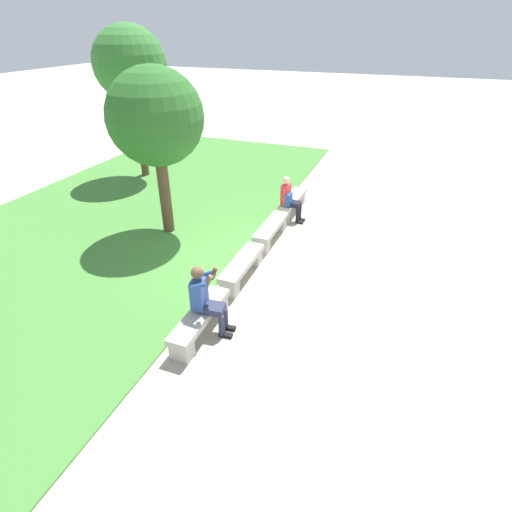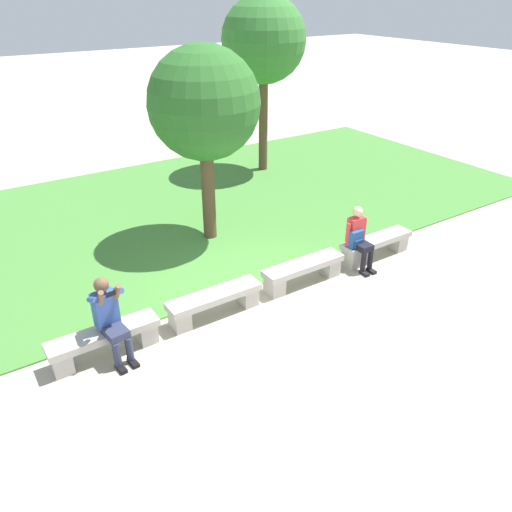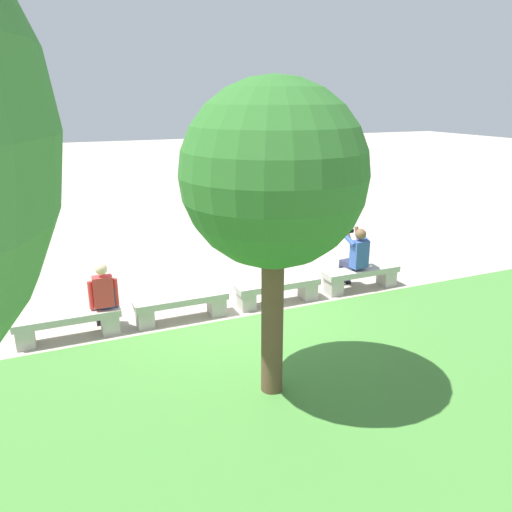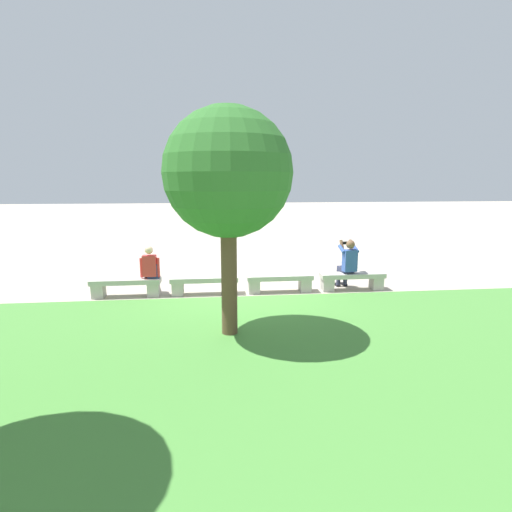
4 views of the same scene
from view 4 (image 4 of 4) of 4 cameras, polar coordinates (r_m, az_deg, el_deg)
ground_plane at (r=10.16m, az=-1.94°, el=-5.31°), size 80.00×80.00×0.00m
grass_strip at (r=6.09m, az=1.24°, el=-16.66°), size 19.40×8.00×0.03m
bench_main at (r=10.67m, az=13.58°, el=-3.21°), size 1.68×0.40×0.45m
bench_near at (r=10.20m, az=3.42°, el=-3.57°), size 1.68×0.40×0.45m
bench_mid at (r=10.06m, az=-7.38°, el=-3.84°), size 1.68×0.40×0.45m
bench_far at (r=10.29m, az=-18.08°, el=-3.97°), size 1.68×0.40×0.45m
person_photographer at (r=10.61m, az=12.96°, el=-0.80°), size 0.50×0.75×1.32m
person_distant at (r=10.16m, az=-14.82°, el=-1.77°), size 0.48×0.68×1.26m
backpack at (r=10.14m, az=-14.42°, el=-2.05°), size 0.28×0.24×0.43m
tree_behind_wall at (r=7.03m, az=-4.05°, el=11.56°), size 2.26×2.26×4.08m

